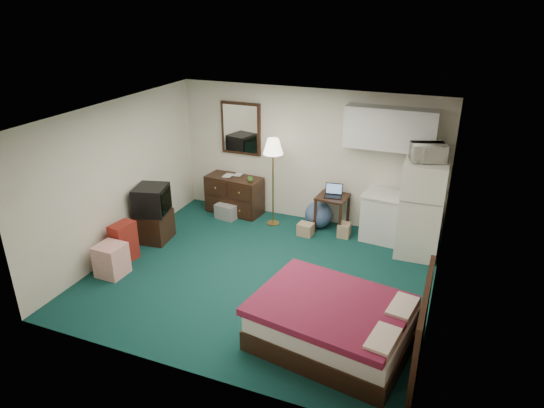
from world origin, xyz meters
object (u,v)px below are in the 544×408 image
at_px(bed, 333,324).
at_px(tv_stand, 154,226).
at_px(kitchen_counter, 386,218).
at_px(suitcase, 124,242).
at_px(dresser, 235,195).
at_px(floor_lamp, 273,183).
at_px(desk, 332,213).
at_px(fridge, 421,210).

relative_size(bed, tv_stand, 3.19).
distance_m(kitchen_counter, suitcase, 4.43).
xyz_separation_m(kitchen_counter, suitcase, (-3.77, -2.32, -0.09)).
bearing_deg(tv_stand, dresser, 56.68).
bearing_deg(dresser, floor_lamp, -7.63).
xyz_separation_m(desk, suitcase, (-2.80, -2.34, -0.01)).
height_order(dresser, suitcase, dresser).
distance_m(kitchen_counter, tv_stand, 4.05).
bearing_deg(bed, dresser, 141.74).
bearing_deg(suitcase, kitchen_counter, 38.90).
bearing_deg(bed, suitcase, 177.96).
distance_m(tv_stand, suitcase, 0.81).
bearing_deg(tv_stand, kitchen_counter, 15.26).
height_order(kitchen_counter, fridge, fridge).
height_order(kitchen_counter, tv_stand, kitchen_counter).
bearing_deg(desk, bed, -70.23).
bearing_deg(floor_lamp, dresser, 166.57).
distance_m(floor_lamp, kitchen_counter, 2.10).
relative_size(fridge, suitcase, 2.46).
bearing_deg(tv_stand, floor_lamp, 32.18).
height_order(floor_lamp, desk, floor_lamp).
height_order(dresser, floor_lamp, floor_lamp).
xyz_separation_m(dresser, fridge, (3.54, -0.40, 0.43)).
distance_m(dresser, floor_lamp, 1.03).
bearing_deg(floor_lamp, suitcase, -128.31).
bearing_deg(tv_stand, suitcase, -98.18).
xyz_separation_m(bed, suitcase, (-3.67, 0.74, 0.04)).
relative_size(kitchen_counter, tv_stand, 1.46).
height_order(dresser, bed, dresser).
relative_size(desk, fridge, 0.42).
xyz_separation_m(dresser, floor_lamp, (0.90, -0.22, 0.46)).
bearing_deg(kitchen_counter, tv_stand, -152.40).
xyz_separation_m(desk, kitchen_counter, (0.97, -0.02, 0.08)).
xyz_separation_m(dresser, desk, (1.99, -0.05, -0.04)).
distance_m(dresser, suitcase, 2.52).
distance_m(floor_lamp, tv_stand, 2.25).
relative_size(kitchen_counter, fridge, 0.51).
bearing_deg(desk, tv_stand, -147.07).
height_order(floor_lamp, tv_stand, floor_lamp).
xyz_separation_m(dresser, suitcase, (-0.81, -2.39, -0.04)).
bearing_deg(fridge, dresser, 172.14).
relative_size(fridge, bed, 0.89).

